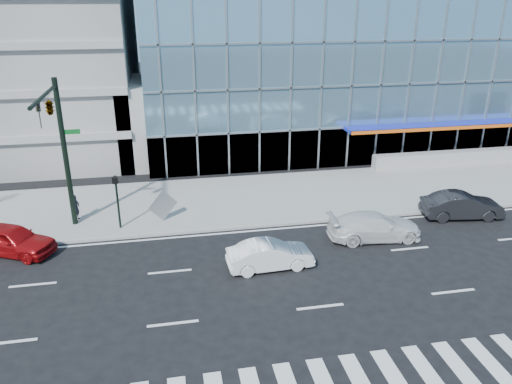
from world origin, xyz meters
TOP-DOWN VIEW (x-y plane):
  - ground at (0.00, 0.00)m, footprint 160.00×160.00m
  - sidewalk at (0.00, 8.00)m, footprint 120.00×8.00m
  - theatre_building at (14.00, 26.00)m, footprint 42.00×26.00m
  - ramp_block at (-6.00, 18.00)m, footprint 6.00×8.00m
  - traffic_signal at (-11.00, 4.57)m, footprint 1.14×5.74m
  - ped_signal_post at (-8.50, 4.94)m, footprint 0.30×0.33m
  - white_suv at (4.64, 1.43)m, footprint 5.01×2.30m
  - white_sedan at (-1.36, -0.50)m, footprint 4.09×1.59m
  - dark_sedan at (10.64, 3.00)m, footprint 4.67×2.14m
  - red_sedan at (-13.56, 3.28)m, footprint 4.70×3.48m
  - pedestrian at (-10.93, 6.45)m, footprint 0.51×0.64m
  - tilted_panel at (-6.15, 5.49)m, footprint 1.65×0.91m

SIDE VIEW (x-z plane):
  - ground at x=0.00m, z-range 0.00..0.00m
  - sidewalk at x=0.00m, z-range 0.00..0.15m
  - white_sedan at x=-1.36m, z-range 0.00..1.33m
  - white_suv at x=4.64m, z-range 0.00..1.42m
  - dark_sedan at x=10.64m, z-range 0.00..1.48m
  - red_sedan at x=-13.56m, z-range 0.00..1.49m
  - pedestrian at x=-10.93m, z-range 0.15..1.67m
  - tilted_panel at x=-6.15m, z-range 0.15..1.99m
  - ped_signal_post at x=-8.50m, z-range 0.64..3.64m
  - ramp_block at x=-6.00m, z-range 0.00..6.00m
  - traffic_signal at x=-11.00m, z-range 2.16..10.16m
  - theatre_building at x=14.00m, z-range 0.00..15.00m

